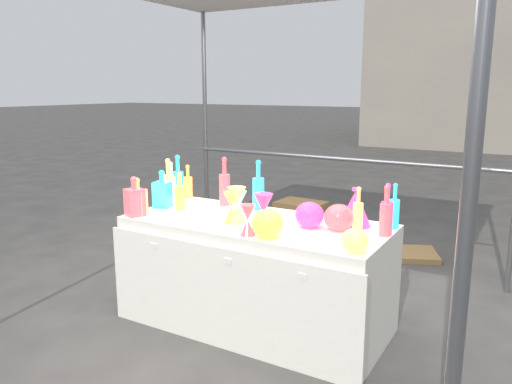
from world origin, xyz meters
The scene contains 29 objects.
ground centered at (0.00, 0.00, 0.00)m, with size 80.00×80.00×0.00m, color #5A5853.
display_table centered at (0.00, -0.01, 0.37)m, with size 1.84×0.83×0.75m.
cardboard_box_closed centered at (-0.66, 2.14, 0.19)m, with size 0.53×0.38×0.38m, color tan.
cardboard_box_flat centered at (0.55, 1.97, 0.03)m, with size 0.63×0.45×0.05m, color tan.
bottle_0 centered at (-0.85, 0.35, 0.89)m, with size 0.07×0.07×0.27m, color #EE1644, non-canonical shape.
bottle_1 centered at (-0.85, 0.22, 0.94)m, with size 0.09×0.09×0.37m, color #17801B, non-canonical shape.
bottle_2 centered at (-0.44, 0.28, 0.94)m, with size 0.08×0.08×0.37m, color orange, non-canonical shape.
bottle_4 centered at (-0.85, 0.11, 0.93)m, with size 0.08×0.08×0.36m, color #168C6B, non-canonical shape.
bottle_5 centered at (-0.85, 0.14, 0.91)m, with size 0.07×0.07×0.32m, color #B92592, non-canonical shape.
bottle_6 centered at (-0.65, -0.01, 0.89)m, with size 0.07×0.07×0.28m, color #EE1644, non-canonical shape.
bottle_7 centered at (-0.16, 0.30, 0.94)m, with size 0.09×0.09×0.37m, color #17801B, non-canonical shape.
decanter_0 centered at (-0.81, -0.28, 0.88)m, with size 0.11×0.11×0.27m, color #EE1644, non-canonical shape.
decanter_1 centered at (-0.81, -0.31, 0.89)m, with size 0.12×0.12×0.28m, color orange, non-canonical shape.
decanter_2 centered at (-0.81, -0.01, 0.89)m, with size 0.12×0.12×0.28m, color #17801B, non-canonical shape.
hourglass_0 centered at (0.13, -0.32, 0.85)m, with size 0.10×0.10×0.19m, color orange, non-canonical shape.
hourglass_1 centered at (0.18, -0.21, 0.87)m, with size 0.12×0.12×0.25m, color #1A4B99, non-canonical shape.
hourglass_2 centered at (-0.08, -0.11, 0.87)m, with size 0.12×0.12×0.24m, color #168C6B, non-canonical shape.
hourglass_3 centered at (-0.10, -0.06, 0.85)m, with size 0.10×0.10×0.21m, color #B92592, non-canonical shape.
hourglass_4 centered at (-0.12, -0.13, 0.86)m, with size 0.11×0.11×0.21m, color #EE1644, non-canonical shape.
hourglass_5 centered at (0.04, 0.03, 0.85)m, with size 0.10×0.10×0.19m, color #17801B, non-canonical shape.
globe_0 centered at (0.26, -0.30, 0.83)m, with size 0.19×0.19×0.16m, color #EE1644, non-canonical shape.
globe_1 centered at (0.81, -0.30, 0.81)m, with size 0.15×0.15×0.12m, color #168C6B, non-canonical shape.
globe_2 centered at (0.57, 0.06, 0.83)m, with size 0.19×0.19×0.15m, color orange, non-canonical shape.
globe_3 centered at (0.38, 0.02, 0.83)m, with size 0.19×0.19×0.15m, color #1A4B99, non-canonical shape.
lampshade_2 centered at (0.62, 0.22, 0.88)m, with size 0.21×0.21×0.25m, color #1A4B99, non-canonical shape.
bottle_8 centered at (0.86, 0.29, 0.90)m, with size 0.07×0.07×0.30m, color #17801B, non-canonical shape.
bottle_9 centered at (0.86, 0.09, 0.91)m, with size 0.07×0.07×0.32m, color orange, non-canonical shape.
bottle_10 centered at (0.86, 0.12, 0.91)m, with size 0.07×0.07×0.32m, color #1A4B99, non-canonical shape.
bottle_11 centered at (0.68, 0.11, 0.89)m, with size 0.06×0.06×0.29m, color #168C6B, non-canonical shape.
Camera 1 is at (1.65, -2.84, 1.64)m, focal length 35.00 mm.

